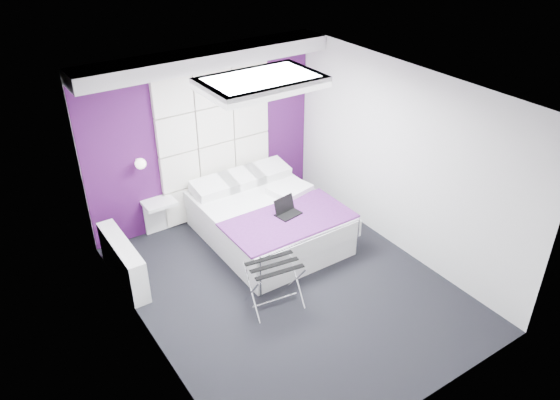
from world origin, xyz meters
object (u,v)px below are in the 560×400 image
wall_lamp (139,163)px  nightstand (159,203)px  bed (268,220)px  laptop (287,210)px  radiator (123,262)px  luggage_rack (275,285)px

wall_lamp → nightstand: wall_lamp is taller
wall_lamp → bed: (1.43, -0.96, -0.91)m
laptop → bed: bearing=90.3°
wall_lamp → radiator: (-0.64, -0.76, -0.92)m
nightstand → laptop: (1.31, -1.30, 0.10)m
bed → luggage_rack: size_ratio=3.38×
bed → laptop: (0.06, -0.38, 0.34)m
bed → luggage_rack: bearing=-119.5°
laptop → nightstand: bearing=126.0°
luggage_rack → laptop: laptop is taller
wall_lamp → luggage_rack: bearing=-72.3°
wall_lamp → laptop: wall_lamp is taller
radiator → bed: (2.07, -0.20, 0.01)m
luggage_rack → laptop: 1.23m
luggage_rack → laptop: size_ratio=1.87×
wall_lamp → laptop: size_ratio=0.46×
wall_lamp → nightstand: 0.70m
radiator → laptop: (2.14, -0.58, 0.35)m
bed → nightstand: (-1.25, 0.92, 0.24)m
wall_lamp → luggage_rack: (0.71, -2.23, -0.92)m
wall_lamp → nightstand: (0.19, -0.04, -0.67)m
radiator → nightstand: bearing=41.1°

